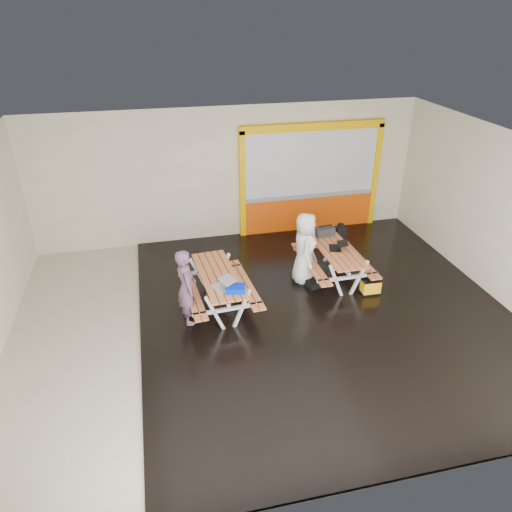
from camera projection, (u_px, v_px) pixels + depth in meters
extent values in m
cube|color=beige|center=(266.00, 320.00, 9.70)|extent=(10.00, 8.00, 0.01)
cube|color=white|center=(268.00, 150.00, 8.04)|extent=(10.00, 8.00, 0.01)
cube|color=beige|center=(229.00, 175.00, 12.30)|extent=(10.00, 0.01, 3.50)
cube|color=beige|center=(353.00, 396.00, 5.43)|extent=(10.00, 0.01, 3.50)
cube|color=beige|center=(501.00, 218.00, 9.86)|extent=(0.01, 8.00, 3.50)
cube|color=black|center=(324.00, 311.00, 9.93)|extent=(7.50, 7.98, 0.05)
cube|color=#E44B08|center=(308.00, 213.00, 13.27)|extent=(3.60, 0.12, 1.00)
cube|color=gray|center=(309.00, 195.00, 13.02)|extent=(3.60, 0.14, 0.10)
cube|color=silver|center=(311.00, 163.00, 12.59)|extent=(3.60, 0.08, 1.72)
cube|color=#FFBB00|center=(242.00, 186.00, 12.44)|extent=(0.14, 0.16, 2.90)
cube|color=#FFBB00|center=(375.00, 176.00, 13.18)|extent=(0.14, 0.16, 2.90)
cube|color=#FFBB00|center=(313.00, 126.00, 12.12)|extent=(3.88, 0.16, 0.20)
cube|color=#D67743|center=(204.00, 277.00, 9.61)|extent=(0.29, 2.06, 0.04)
cube|color=#D67743|center=(211.00, 276.00, 9.65)|extent=(0.29, 2.06, 0.04)
cube|color=#D67743|center=(218.00, 275.00, 9.69)|extent=(0.29, 2.06, 0.04)
cube|color=#D67743|center=(225.00, 274.00, 9.73)|extent=(0.29, 2.06, 0.04)
cube|color=#D67743|center=(232.00, 273.00, 9.77)|extent=(0.29, 2.06, 0.04)
cube|color=white|center=(215.00, 313.00, 9.14)|extent=(0.38, 0.09, 0.82)
cube|color=white|center=(242.00, 309.00, 9.28)|extent=(0.38, 0.09, 0.82)
cube|color=white|center=(228.00, 309.00, 9.18)|extent=(1.41, 0.17, 0.06)
cube|color=white|center=(228.00, 297.00, 9.06)|extent=(0.70, 0.12, 0.06)
cube|color=white|center=(199.00, 274.00, 10.45)|extent=(0.38, 0.09, 0.82)
cube|color=white|center=(222.00, 270.00, 10.59)|extent=(0.38, 0.09, 0.82)
cube|color=white|center=(211.00, 270.00, 10.50)|extent=(1.41, 0.17, 0.06)
cube|color=white|center=(210.00, 260.00, 10.37)|extent=(0.70, 0.12, 0.06)
cube|color=white|center=(219.00, 284.00, 9.79)|extent=(0.19, 1.68, 0.06)
cube|color=#D67743|center=(188.00, 293.00, 9.67)|extent=(0.28, 2.06, 0.04)
cube|color=#D67743|center=(195.00, 292.00, 9.70)|extent=(0.28, 2.06, 0.04)
cube|color=#D67743|center=(242.00, 284.00, 9.97)|extent=(0.28, 2.06, 0.04)
cube|color=#D67743|center=(248.00, 283.00, 10.00)|extent=(0.28, 2.06, 0.04)
cube|color=#D67743|center=(323.00, 250.00, 10.68)|extent=(0.17, 2.05, 0.04)
cube|color=#D67743|center=(329.00, 249.00, 10.71)|extent=(0.17, 2.05, 0.04)
cube|color=#D67743|center=(335.00, 248.00, 10.75)|extent=(0.17, 2.05, 0.04)
cube|color=#D67743|center=(341.00, 248.00, 10.78)|extent=(0.17, 2.05, 0.04)
cube|color=#D67743|center=(347.00, 247.00, 10.81)|extent=(0.17, 2.05, 0.04)
cube|color=white|center=(336.00, 281.00, 10.20)|extent=(0.38, 0.07, 0.82)
cube|color=white|center=(359.00, 278.00, 10.31)|extent=(0.38, 0.07, 0.82)
cube|color=white|center=(348.00, 277.00, 10.23)|extent=(1.40, 0.09, 0.06)
cube|color=white|center=(349.00, 267.00, 10.11)|extent=(0.69, 0.08, 0.06)
cube|color=white|center=(311.00, 249.00, 11.52)|extent=(0.38, 0.07, 0.82)
cube|color=white|center=(331.00, 246.00, 11.64)|extent=(0.38, 0.07, 0.82)
cube|color=white|center=(321.00, 246.00, 11.56)|extent=(1.40, 0.09, 0.06)
cube|color=white|center=(322.00, 236.00, 11.43)|extent=(0.69, 0.08, 0.06)
cube|color=white|center=(334.00, 256.00, 10.84)|extent=(0.10, 1.68, 0.06)
cube|color=#D67743|center=(308.00, 264.00, 10.75)|extent=(0.17, 2.05, 0.04)
cube|color=#D67743|center=(313.00, 263.00, 10.78)|extent=(0.17, 2.05, 0.04)
cube|color=#D67743|center=(354.00, 258.00, 11.00)|extent=(0.17, 2.05, 0.04)
cube|color=#D67743|center=(359.00, 257.00, 11.03)|extent=(0.17, 2.05, 0.04)
imported|color=#6B4662|center=(186.00, 287.00, 9.19)|extent=(0.42, 0.60, 1.57)
imported|color=white|center=(305.00, 248.00, 10.61)|extent=(0.69, 0.91, 1.67)
cube|color=silver|center=(220.00, 288.00, 9.20)|extent=(0.37, 0.44, 0.02)
cube|color=silver|center=(227.00, 280.00, 9.22)|extent=(0.35, 0.43, 0.07)
cube|color=silver|center=(227.00, 280.00, 9.22)|extent=(0.30, 0.38, 0.06)
cube|color=black|center=(335.00, 248.00, 10.69)|extent=(0.35, 0.42, 0.02)
cube|color=black|center=(342.00, 243.00, 10.62)|extent=(0.33, 0.41, 0.07)
cube|color=silver|center=(342.00, 243.00, 10.62)|extent=(0.29, 0.36, 0.06)
cube|color=#0024CE|center=(235.00, 289.00, 9.10)|extent=(0.41, 0.33, 0.11)
cube|color=black|center=(325.00, 232.00, 11.24)|extent=(0.48, 0.28, 0.20)
cylinder|color=black|center=(325.00, 226.00, 11.17)|extent=(0.34, 0.07, 0.03)
cube|color=black|center=(340.00, 234.00, 11.59)|extent=(0.28, 0.21, 0.37)
cylinder|color=black|center=(341.00, 226.00, 11.49)|extent=(0.19, 0.19, 0.09)
cube|color=black|center=(315.00, 283.00, 10.72)|extent=(0.47, 0.41, 0.15)
cube|color=black|center=(370.00, 292.00, 10.47)|extent=(0.42, 0.28, 0.04)
cube|color=#FCB00B|center=(370.00, 286.00, 10.40)|extent=(0.40, 0.26, 0.31)
cube|color=black|center=(371.00, 280.00, 10.32)|extent=(0.42, 0.28, 0.03)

